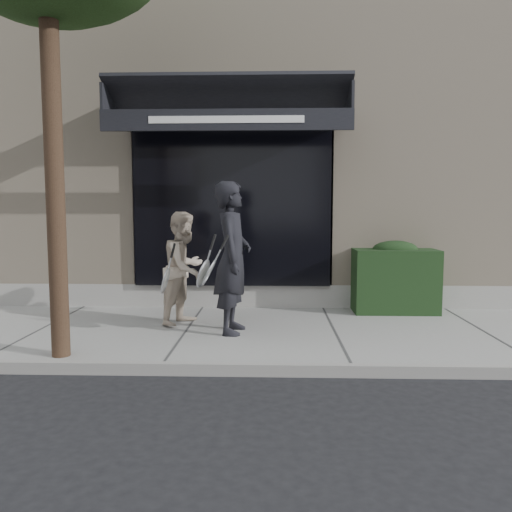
{
  "coord_description": "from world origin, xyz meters",
  "views": [
    {
      "loc": [
        -0.84,
        -6.67,
        1.76
      ],
      "look_at": [
        -1.08,
        0.6,
        1.07
      ],
      "focal_mm": 35.0,
      "sensor_mm": 36.0,
      "label": 1
    }
  ],
  "objects": [
    {
      "name": "ground",
      "position": [
        0.0,
        0.0,
        0.0
      ],
      "size": [
        80.0,
        80.0,
        0.0
      ],
      "primitive_type": "plane",
      "color": "black",
      "rests_on": "ground"
    },
    {
      "name": "sidewalk",
      "position": [
        0.0,
        0.0,
        0.06
      ],
      "size": [
        20.0,
        3.0,
        0.12
      ],
      "primitive_type": "cube",
      "color": "gray",
      "rests_on": "ground"
    },
    {
      "name": "curb",
      "position": [
        0.0,
        -1.55,
        0.07
      ],
      "size": [
        20.0,
        0.1,
        0.14
      ],
      "primitive_type": "cube",
      "color": "gray",
      "rests_on": "ground"
    },
    {
      "name": "building_facade",
      "position": [
        -0.01,
        4.96,
        2.74
      ],
      "size": [
        14.3,
        8.04,
        5.64
      ],
      "color": "beige",
      "rests_on": "ground"
    },
    {
      "name": "hedge",
      "position": [
        1.1,
        1.25,
        0.66
      ],
      "size": [
        1.3,
        0.7,
        1.14
      ],
      "color": "black",
      "rests_on": "sidewalk"
    },
    {
      "name": "pedestrian_front",
      "position": [
        -1.37,
        -0.17,
        1.12
      ],
      "size": [
        0.71,
        0.87,
        1.99
      ],
      "color": "black",
      "rests_on": "sidewalk"
    },
    {
      "name": "pedestrian_back",
      "position": [
        -2.09,
        0.33,
        0.92
      ],
      "size": [
        0.87,
        0.99,
        1.6
      ],
      "color": "#C3B09C",
      "rests_on": "sidewalk"
    }
  ]
}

